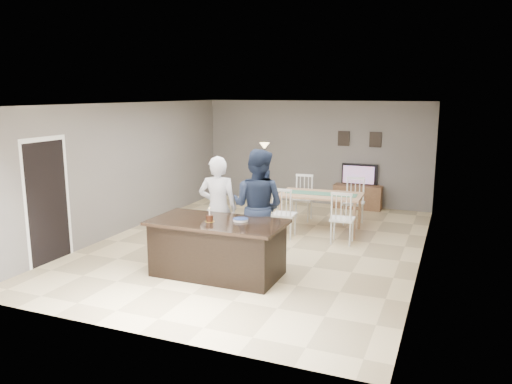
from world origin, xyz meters
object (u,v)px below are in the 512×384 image
at_px(woman, 218,208).
at_px(man, 258,206).
at_px(plate_stack, 241,220).
at_px(dining_table, 321,200).
at_px(kitchen_island, 218,248).
at_px(television, 359,175).
at_px(tv_console, 358,197).
at_px(birthday_cake, 210,218).
at_px(floor_lamp, 264,157).

relative_size(woman, man, 0.93).
height_order(plate_stack, dining_table, dining_table).
relative_size(kitchen_island, television, 2.35).
xyz_separation_m(tv_console, dining_table, (-0.34, -2.38, 0.37)).
distance_m(birthday_cake, dining_table, 3.42).
relative_size(man, birthday_cake, 8.51).
distance_m(tv_console, floor_lamp, 2.57).
distance_m(television, birthday_cake, 5.87).
xyz_separation_m(tv_console, floor_lamp, (-2.24, -0.78, 0.99)).
xyz_separation_m(woman, birthday_cake, (0.25, -0.80, 0.03)).
distance_m(man, birthday_cake, 1.02).
xyz_separation_m(birthday_cake, plate_stack, (0.44, 0.22, -0.04)).
height_order(kitchen_island, plate_stack, plate_stack).
bearing_deg(television, tv_console, 90.00).
relative_size(plate_stack, floor_lamp, 0.15).
xyz_separation_m(man, floor_lamp, (-1.41, 3.96, 0.30)).
height_order(television, man, man).
xyz_separation_m(kitchen_island, plate_stack, (0.35, 0.14, 0.47)).
bearing_deg(man, dining_table, -97.28).
xyz_separation_m(television, man, (-0.84, -4.81, 0.13)).
distance_m(kitchen_island, television, 5.78).
xyz_separation_m(kitchen_island, man, (0.36, 0.83, 0.54)).
xyz_separation_m(birthday_cake, dining_table, (0.95, 3.27, -0.29)).
bearing_deg(television, dining_table, 82.05).
bearing_deg(floor_lamp, plate_stack, -73.38).
bearing_deg(tv_console, floor_lamp, -160.84).
xyz_separation_m(woman, floor_lamp, (-0.70, 4.07, 0.37)).
bearing_deg(floor_lamp, kitchen_island, -77.72).
xyz_separation_m(television, birthday_cake, (-1.29, -5.72, 0.09)).
bearing_deg(plate_stack, tv_console, 81.06).
bearing_deg(woman, plate_stack, 123.27).
bearing_deg(dining_table, floor_lamp, 136.93).
xyz_separation_m(plate_stack, dining_table, (0.51, 3.05, -0.25)).
xyz_separation_m(man, dining_table, (0.49, 2.36, -0.32)).
xyz_separation_m(tv_console, man, (-0.84, -4.74, 0.69)).
bearing_deg(birthday_cake, floor_lamp, 101.04).
relative_size(television, floor_lamp, 0.55).
bearing_deg(plate_stack, floor_lamp, 106.62).
relative_size(tv_console, plate_stack, 4.78).
bearing_deg(kitchen_island, woman, 115.39).
height_order(television, floor_lamp, floor_lamp).
distance_m(television, man, 4.89).
distance_m(woman, dining_table, 2.76).
relative_size(kitchen_island, floor_lamp, 1.29).
height_order(television, plate_stack, television).
xyz_separation_m(kitchen_island, birthday_cake, (-0.09, -0.08, 0.50)).
relative_size(television, birthday_cake, 3.93).
distance_m(plate_stack, dining_table, 3.10).
bearing_deg(birthday_cake, dining_table, 73.82).
bearing_deg(dining_table, kitchen_island, -107.99).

